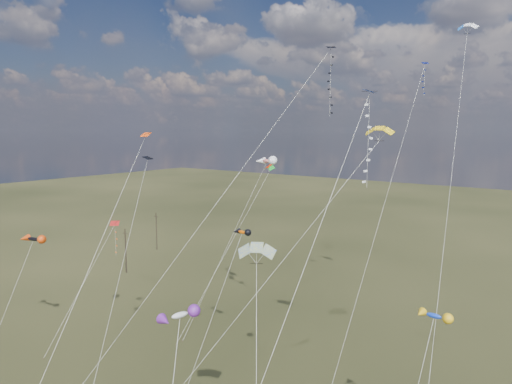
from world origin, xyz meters
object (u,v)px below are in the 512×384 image
Objects in this scene: utility_pole_near at (126,251)px; utility_pole_far at (156,231)px; diamond_black_high at (315,99)px; novelty_black_orange at (33,239)px; parafoil_yellow at (379,129)px.

utility_pole_near is 16.12m from utility_pole_far.
diamond_black_high is 37.50m from novelty_black_orange.
utility_pole_far is at bearing 159.13° from parafoil_yellow.
parafoil_yellow is at bearing -9.03° from utility_pole_near.
utility_pole_far is 0.31× the size of parafoil_yellow.
parafoil_yellow is at bearing 21.16° from diamond_black_high.
utility_pole_near is 26.78m from novelty_black_orange.
diamond_black_high is 6.66m from parafoil_yellow.
utility_pole_far is at bearing 119.74° from utility_pole_near.
utility_pole_far is at bearing 118.92° from novelty_black_orange.
novelty_black_orange is (-37.14, -14.60, -13.12)m from parafoil_yellow.
parafoil_yellow is (49.26, -7.83, 21.31)m from utility_pole_near.
utility_pole_near is 0.24× the size of diamond_black_high.
parafoil_yellow reaches higher than utility_pole_far.
utility_pole_far is 0.24× the size of diamond_black_high.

